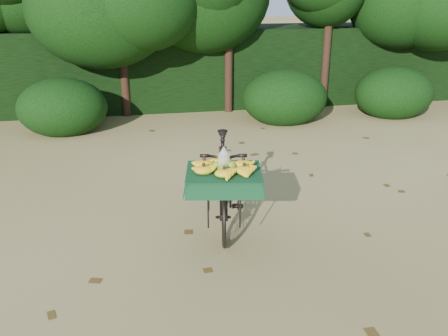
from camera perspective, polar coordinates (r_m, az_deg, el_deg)
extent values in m
plane|color=tan|center=(6.02, 5.84, -5.85)|extent=(80.00, 80.00, 0.00)
imported|color=black|center=(5.62, -0.12, -1.63)|extent=(0.81, 1.86, 1.08)
cube|color=black|center=(4.94, -0.02, -0.61)|extent=(0.47, 0.54, 0.03)
cube|color=#124322|center=(4.93, -0.02, -0.42)|extent=(0.88, 0.77, 0.01)
ellipsoid|color=olive|center=(4.91, 0.86, 0.20)|extent=(0.10, 0.08, 0.11)
ellipsoid|color=olive|center=(4.97, -0.03, 0.46)|extent=(0.10, 0.08, 0.11)
ellipsoid|color=olive|center=(4.91, -0.91, 0.19)|extent=(0.10, 0.08, 0.11)
ellipsoid|color=olive|center=(4.85, -0.01, -0.08)|extent=(0.10, 0.08, 0.11)
cylinder|color=#EAE5C6|center=(4.90, -0.02, 0.80)|extent=(0.13, 0.13, 0.16)
cube|color=black|center=(11.68, -2.84, 12.14)|extent=(26.00, 1.80, 1.80)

